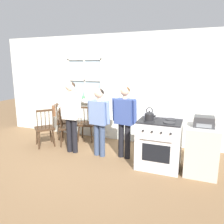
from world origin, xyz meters
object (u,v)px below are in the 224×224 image
at_px(person_elderly_left, 71,111).
at_px(person_teen_center, 99,116).
at_px(chair_by_window, 64,122).
at_px(chair_center_cluster, 45,129).
at_px(stereo, 204,122).
at_px(chair_near_stove, 86,124).
at_px(potted_plant, 83,99).
at_px(chair_near_wall, 67,127).
at_px(handbag, 54,111).
at_px(stove, 159,143).
at_px(person_adult_right, 125,116).
at_px(side_counter, 201,151).
at_px(kettle, 149,116).

xyz_separation_m(person_elderly_left, person_teen_center, (0.66, 0.04, -0.08)).
xyz_separation_m(chair_by_window, person_elderly_left, (0.76, -0.80, 0.52)).
xyz_separation_m(chair_center_cluster, stereo, (3.51, -0.18, 0.55)).
height_order(chair_near_stove, person_elderly_left, person_elderly_left).
height_order(chair_center_cluster, potted_plant, potted_plant).
relative_size(person_teen_center, potted_plant, 5.65).
bearing_deg(chair_near_wall, potted_plant, -31.75).
height_order(chair_center_cluster, handbag, same).
xyz_separation_m(chair_near_wall, stove, (2.30, -0.40, 0.03)).
relative_size(chair_center_cluster, potted_plant, 3.61).
bearing_deg(stereo, person_adult_right, 171.15).
bearing_deg(side_counter, chair_near_wall, 171.74).
xyz_separation_m(chair_near_wall, stereo, (3.05, -0.46, 0.55)).
bearing_deg(kettle, side_counter, 5.29).
bearing_deg(stereo, person_elderly_left, 178.12).
xyz_separation_m(person_adult_right, stereo, (1.50, -0.23, 0.08)).
height_order(person_adult_right, kettle, person_adult_right).
distance_m(potted_plant, handbag, 0.83).
bearing_deg(chair_by_window, person_elderly_left, -171.78).
height_order(person_adult_right, side_counter, person_adult_right).
distance_m(person_adult_right, side_counter, 1.58).
bearing_deg(chair_center_cluster, chair_by_window, -143.31).
distance_m(person_teen_center, stove, 1.35).
bearing_deg(chair_near_wall, side_counter, -125.68).
height_order(chair_near_stove, stereo, stereo).
bearing_deg(chair_near_wall, person_elderly_left, -163.52).
bearing_deg(chair_by_window, stereo, -139.54).
xyz_separation_m(chair_near_stove, stereo, (2.76, -0.90, 0.55)).
distance_m(chair_by_window, kettle, 2.76).
relative_size(chair_by_window, side_counter, 1.04).
bearing_deg(person_elderly_left, chair_near_stove, 93.15).
height_order(chair_by_window, stove, stove).
xyz_separation_m(chair_by_window, chair_near_stove, (0.69, 0.01, 0.00)).
bearing_deg(chair_near_wall, chair_near_stove, -61.68).
distance_m(potted_plant, side_counter, 3.28).
bearing_deg(chair_near_stove, potted_plant, -62.24).
relative_size(person_adult_right, handbag, 4.94).
distance_m(chair_by_window, stereo, 3.60).
bearing_deg(stereo, chair_center_cluster, 177.09).
relative_size(chair_near_stove, stove, 0.86).
relative_size(chair_center_cluster, side_counter, 1.04).
bearing_deg(chair_near_stove, kettle, 141.96).
distance_m(chair_near_stove, handbag, 0.95).
xyz_separation_m(side_counter, stereo, (0.00, -0.02, 0.54)).
distance_m(stove, potted_plant, 2.58).
bearing_deg(chair_near_wall, handbag, 36.08).
xyz_separation_m(person_elderly_left, handbag, (-0.95, 0.67, -0.20)).
bearing_deg(handbag, chair_by_window, 35.04).
xyz_separation_m(kettle, handbag, (-2.71, 0.82, -0.26)).
relative_size(chair_near_wall, person_elderly_left, 0.59).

